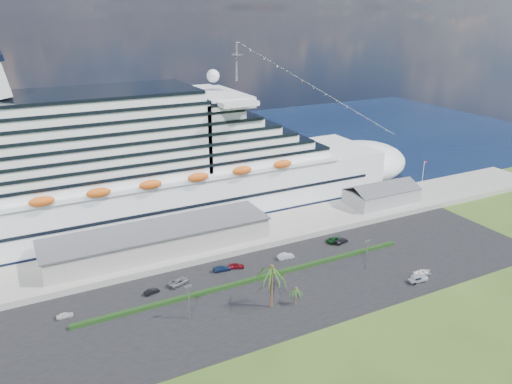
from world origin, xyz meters
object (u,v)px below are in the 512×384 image
boat_trailer (423,273)px  pickup_truck (418,279)px  cruise_ship (144,171)px  parked_car_3 (222,268)px

boat_trailer → pickup_truck: bearing=-154.8°
cruise_ship → parked_car_3: (8.15, -39.76, -15.89)m
cruise_ship → pickup_truck: cruise_ship is taller
cruise_ship → pickup_truck: 84.22m
boat_trailer → cruise_ship: bearing=128.4°
pickup_truck → parked_car_3: bearing=146.3°
parked_car_3 → pickup_truck: bearing=-116.4°
parked_car_3 → boat_trailer: (43.63, -25.68, 0.44)m
pickup_truck → boat_trailer: (2.97, 1.40, 0.16)m
cruise_ship → boat_trailer: bearing=-51.6°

